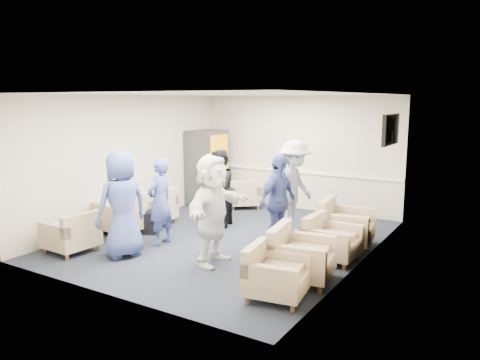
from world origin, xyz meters
The scene contains 25 objects.
floor centered at (0.00, 0.00, 0.00)m, with size 6.00×6.00×0.00m, color black.
ceiling centered at (0.00, 0.00, 2.70)m, with size 6.00×6.00×0.00m, color silver.
back_wall centered at (0.00, 3.00, 1.35)m, with size 5.00×0.02×2.70m, color #C0B69F.
front_wall centered at (0.00, -3.00, 1.35)m, with size 5.00×0.02×2.70m, color #C0B69F.
left_wall centered at (-2.50, 0.00, 1.35)m, with size 0.02×6.00×2.70m, color #C0B69F.
right_wall centered at (2.50, 0.00, 1.35)m, with size 0.02×6.00×2.70m, color #C0B69F.
chair_rail centered at (0.00, 2.98, 0.90)m, with size 4.98×0.04×0.06m, color white.
tv centered at (2.44, 1.80, 2.05)m, with size 0.10×1.00×0.58m.
armchair_left_near centered at (-1.89, -2.05, 0.30)m, with size 0.80×0.80×0.61m.
armchair_left_mid centered at (-1.96, -0.75, 0.34)m, with size 0.98×0.98×0.69m.
armchair_left_far centered at (-1.89, 0.03, 0.33)m, with size 0.96×0.96×0.66m.
armchair_right_near centered at (1.93, -1.92, 0.30)m, with size 0.86×0.86×0.60m.
armchair_right_midnear centered at (1.95, -1.18, 0.34)m, with size 0.97×0.97×0.68m.
armchair_right_midfar centered at (2.02, -0.10, 0.31)m, with size 0.80×0.80×0.63m.
armchair_right_far centered at (1.95, 0.75, 0.36)m, with size 0.99×0.99×0.71m.
armchair_corner centered at (-1.11, 2.38, 0.30)m, with size 1.06×1.06×0.60m.
vending_machine centered at (-2.09, 2.23, 0.93)m, with size 0.75×0.88×1.86m.
backpack centered at (-1.51, -0.51, 0.26)m, with size 0.35×0.31×0.50m.
pillow centered at (-1.89, -2.05, 0.48)m, with size 0.50×0.38×0.14m, color beige.
person_front_left centered at (-1.00, -1.74, 0.89)m, with size 0.87×0.57×1.79m, color #39488A.
person_mid_left centered at (-0.90, -0.91, 0.79)m, with size 0.58×0.38×1.59m, color #39488A.
person_back_left centered at (-0.65, 0.62, 0.80)m, with size 0.78×0.61×1.60m, color black.
person_back_right centered at (0.84, 1.01, 0.92)m, with size 1.19×0.68×1.84m, color silver.
person_mid_right centered at (0.97, 0.08, 0.83)m, with size 0.97×0.41×1.66m, color #39488A.
person_front_right centered at (0.49, -1.25, 0.89)m, with size 1.64×0.52×1.77m, color silver.
Camera 1 is at (4.62, -7.15, 2.61)m, focal length 35.00 mm.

